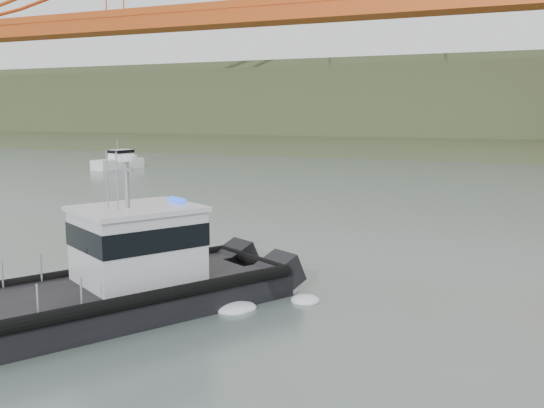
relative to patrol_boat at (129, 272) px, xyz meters
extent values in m
plane|color=#4F5E58|center=(2.93, 0.22, -1.39)|extent=(400.00, 400.00, 0.00)
cube|color=#3E4E2C|center=(2.93, 92.22, -1.39)|extent=(500.00, 44.72, 16.25)
cube|color=#3E4E2C|center=(2.93, 120.22, 4.61)|extent=(500.00, 70.00, 18.00)
cube|color=#3E4E2C|center=(2.93, 145.22, 9.61)|extent=(500.00, 60.00, 16.00)
cube|color=#B64616|center=(2.93, 75.22, 20.61)|extent=(260.00, 6.00, 2.20)
cube|color=black|center=(-1.30, 0.53, -0.95)|extent=(6.73, 10.62, 1.24)
cube|color=black|center=(1.14, -0.83, -0.95)|extent=(6.73, 10.62, 1.24)
cube|color=black|center=(-0.33, -0.60, -0.45)|extent=(8.42, 10.62, 0.26)
cube|color=silver|center=(0.17, 0.31, 0.86)|extent=(4.53, 4.77, 2.38)
cube|color=black|center=(0.17, 0.31, 1.29)|extent=(4.62, 4.86, 0.78)
cube|color=silver|center=(0.17, 0.31, 2.14)|extent=(4.82, 5.06, 0.17)
cylinder|color=gray|center=(0.02, 0.03, 2.99)|extent=(0.17, 0.17, 1.87)
cylinder|color=white|center=(0.02, 0.03, 3.87)|extent=(0.73, 0.73, 0.19)
cube|color=white|center=(-33.80, 43.85, -0.83)|extent=(3.38, 6.95, 1.33)
cube|color=white|center=(-33.70, 44.40, 0.28)|extent=(2.22, 2.94, 1.33)
cube|color=black|center=(-33.70, 44.40, 0.72)|extent=(2.29, 3.00, 0.39)
cylinder|color=gray|center=(-33.80, 43.85, 1.50)|extent=(0.09, 0.09, 1.33)
camera|label=1|loc=(12.30, -16.48, 5.34)|focal=40.00mm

